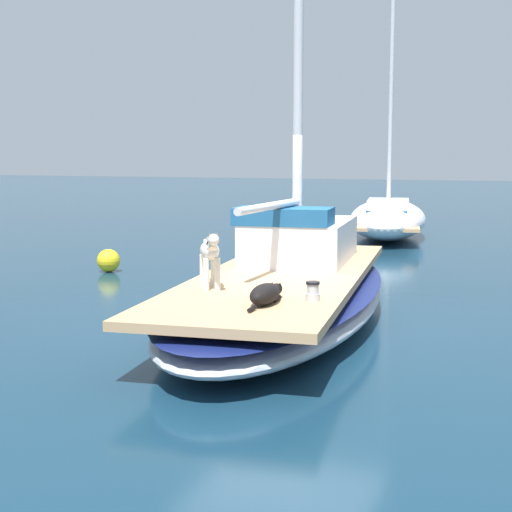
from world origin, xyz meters
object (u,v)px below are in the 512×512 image
(sailboat_main, at_px, (283,297))
(dog_white, at_px, (210,253))
(dog_black, at_px, (266,294))
(deck_winch, at_px, (313,292))
(mooring_buoy, at_px, (109,261))
(moored_boat_far_astern, at_px, (388,217))

(sailboat_main, height_order, dog_white, dog_white)
(sailboat_main, height_order, dog_black, dog_black)
(dog_black, bearing_deg, dog_white, 146.83)
(deck_winch, bearing_deg, dog_white, 168.77)
(dog_white, height_order, mooring_buoy, dog_white)
(sailboat_main, height_order, moored_boat_far_astern, moored_boat_far_astern)
(sailboat_main, relative_size, dog_white, 8.93)
(dog_black, xyz_separation_m, dog_white, (-0.93, 0.61, 0.32))
(dog_black, relative_size, deck_winch, 4.53)
(sailboat_main, xyz_separation_m, dog_black, (0.53, -2.06, 0.43))
(dog_white, relative_size, mooring_buoy, 1.91)
(dog_black, distance_m, dog_white, 1.15)
(dog_black, bearing_deg, deck_winch, 39.92)
(dog_white, xyz_separation_m, deck_winch, (1.34, -0.27, -0.32))
(moored_boat_far_astern, bearing_deg, deck_winch, -81.99)
(sailboat_main, bearing_deg, dog_black, -75.52)
(moored_boat_far_astern, xyz_separation_m, mooring_buoy, (-3.72, -8.00, -0.34))
(dog_black, height_order, moored_boat_far_astern, moored_boat_far_astern)
(dog_white, bearing_deg, sailboat_main, 74.71)
(deck_winch, distance_m, mooring_buoy, 7.14)
(dog_black, height_order, mooring_buoy, dog_black)
(dog_white, distance_m, moored_boat_far_astern, 12.29)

